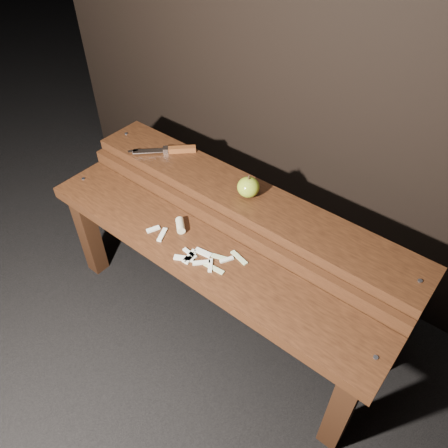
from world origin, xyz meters
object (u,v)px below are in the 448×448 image
Objects in this scene: bench_front_tier at (199,268)px; bench_rear_tier at (244,215)px; apple at (248,187)px; knife at (173,150)px.

bench_rear_tier is at bearing 90.00° from bench_front_tier.
bench_rear_tier is at bearing -152.79° from apple.
apple is at bearing -4.08° from knife.
knife is (-0.34, 0.03, 0.10)m from bench_rear_tier.
bench_front_tier is at bearing -90.00° from bench_rear_tier.
bench_front_tier is 0.23m from bench_rear_tier.
apple reaches higher than bench_rear_tier.
knife is (-0.34, 0.26, 0.16)m from bench_front_tier.
bench_front_tier is 0.45m from knife.
knife is at bearing 175.10° from bench_rear_tier.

